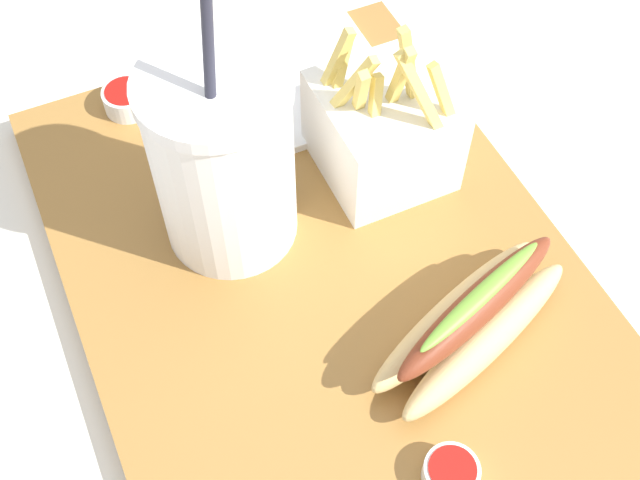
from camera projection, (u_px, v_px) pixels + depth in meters
name	position (u px, v px, depth m)	size (l,w,h in m)	color
ground_plane	(320.00, 285.00, 0.61)	(2.40, 2.40, 0.02)	silver
food_tray	(320.00, 271.00, 0.60)	(0.49, 0.35, 0.02)	olive
soda_cup	(223.00, 161.00, 0.55)	(0.10, 0.10, 0.22)	white
fries_basket	(382.00, 130.00, 0.61)	(0.10, 0.09, 0.14)	white
hot_dog_1	(473.00, 321.00, 0.53)	(0.10, 0.17, 0.06)	#DBB775
ketchup_cup_1	(243.00, 119.00, 0.66)	(0.03, 0.03, 0.02)	white
ketchup_cup_2	(451.00, 473.00, 0.49)	(0.03, 0.03, 0.02)	white
ketchup_cup_3	(127.00, 98.00, 0.67)	(0.04, 0.04, 0.02)	white
napkin_stack	(308.00, 80.00, 0.69)	(0.14, 0.13, 0.01)	white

